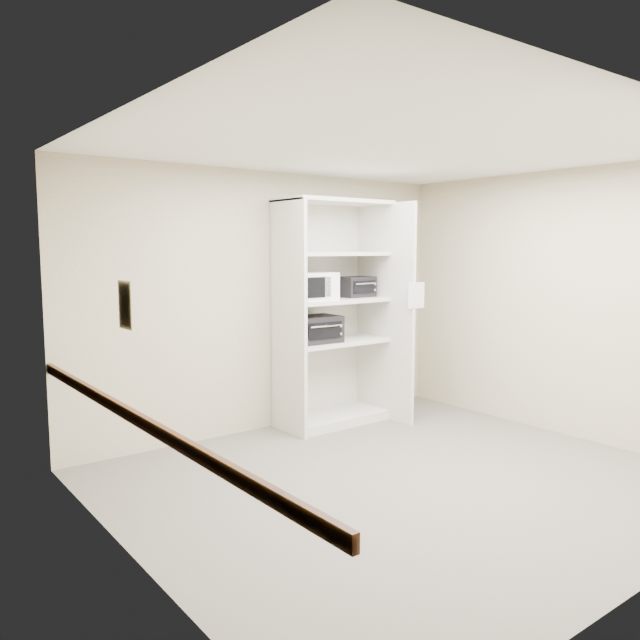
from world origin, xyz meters
TOP-DOWN VIEW (x-y plane):
  - floor at (0.00, 0.00)m, footprint 4.50×4.00m
  - ceiling at (0.00, 0.00)m, footprint 4.50×4.00m
  - wall_back at (0.00, 2.00)m, footprint 4.50×0.02m
  - wall_left at (-2.25, 0.00)m, footprint 0.02×4.00m
  - wall_right at (2.25, 0.00)m, footprint 0.02×4.00m
  - shelving_unit at (0.67, 1.70)m, footprint 1.24×0.92m
  - microwave at (0.30, 1.68)m, footprint 0.50×0.39m
  - toaster_oven_upper at (0.96, 1.74)m, footprint 0.41×0.31m
  - toaster_oven_lower at (0.35, 1.68)m, footprint 0.52×0.40m
  - paper_sign at (1.24, 1.07)m, footprint 0.21×0.03m
  - chair_rail at (-2.23, 0.00)m, footprint 0.04×3.98m
  - wall_poster at (-2.24, 0.10)m, footprint 0.01×0.21m

SIDE VIEW (x-z plane):
  - floor at x=0.00m, z-range -0.01..0.01m
  - chair_rail at x=-2.23m, z-range 0.86..0.94m
  - toaster_oven_lower at x=0.35m, z-range 0.92..1.20m
  - shelving_unit at x=0.67m, z-range -0.08..2.34m
  - wall_back at x=0.00m, z-range 0.00..2.70m
  - wall_left at x=-2.25m, z-range 0.00..2.70m
  - wall_right at x=2.25m, z-range 0.00..2.70m
  - paper_sign at x=1.24m, z-range 1.28..1.55m
  - toaster_oven_upper at x=0.96m, z-range 1.37..1.60m
  - microwave at x=0.30m, z-range 1.37..1.66m
  - wall_poster at x=-2.24m, z-range 1.43..1.72m
  - ceiling at x=0.00m, z-range 2.70..2.71m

